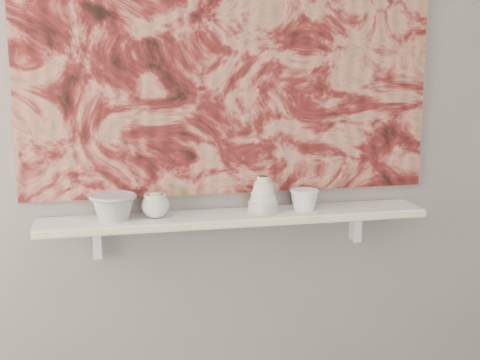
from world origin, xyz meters
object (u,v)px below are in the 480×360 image
object	(u,v)px
shelf	(235,217)
bowl_grey	(113,207)
bell_vessel	(263,194)
bowl_white	(304,199)
painting	(230,41)
cup_cream	(155,205)

from	to	relation	value
shelf	bowl_grey	world-z (taller)	bowl_grey
bowl_grey	bell_vessel	bearing A→B (deg)	0.00
bowl_grey	bowl_white	distance (m)	0.69
painting	bowl_white	size ratio (longest dim) A/B	14.07
shelf	cup_cream	bearing A→B (deg)	180.00
shelf	bowl_white	world-z (taller)	bowl_white
shelf	painting	distance (m)	0.63
cup_cream	bell_vessel	world-z (taller)	bell_vessel
bowl_grey	bell_vessel	size ratio (longest dim) A/B	1.23
bowl_grey	bowl_white	size ratio (longest dim) A/B	1.52
painting	cup_cream	bearing A→B (deg)	-164.26
shelf	cup_cream	distance (m)	0.29
shelf	bowl_grey	xyz separation A→B (m)	(-0.43, 0.00, 0.06)
cup_cream	bowl_white	world-z (taller)	cup_cream
bell_vessel	bowl_white	bearing A→B (deg)	0.00
shelf	bowl_white	xyz separation A→B (m)	(0.26, 0.00, 0.05)
cup_cream	bowl_white	distance (m)	0.54
bell_vessel	bowl_white	world-z (taller)	bell_vessel
bowl_white	bell_vessel	bearing A→B (deg)	180.00
painting	bowl_grey	bearing A→B (deg)	-169.39
shelf	cup_cream	xyz separation A→B (m)	(-0.29, 0.00, 0.06)
cup_cream	bell_vessel	distance (m)	0.39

